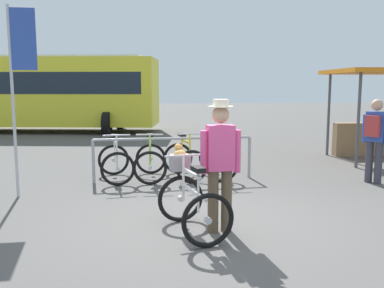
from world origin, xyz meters
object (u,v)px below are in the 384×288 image
at_px(person_with_featured_bike, 220,160).
at_px(racked_bike_white, 116,162).
at_px(bus_distant, 35,90).
at_px(banner_flag, 19,65).
at_px(racked_bike_lime, 150,161).
at_px(featured_bicycle, 190,195).
at_px(racked_bike_black, 218,159).
at_px(racked_bike_yellow, 184,160).
at_px(pedestrian_with_backpack, 375,136).

bearing_deg(person_with_featured_bike, racked_bike_white, 113.92).
bearing_deg(bus_distant, banner_flag, -79.02).
relative_size(racked_bike_lime, bus_distant, 0.11).
bearing_deg(banner_flag, racked_bike_lime, 26.32).
height_order(bus_distant, banner_flag, banner_flag).
relative_size(featured_bicycle, person_with_featured_bike, 0.72).
height_order(racked_bike_white, racked_bike_black, same).
bearing_deg(person_with_featured_bike, banner_flag, 143.20).
bearing_deg(racked_bike_lime, featured_bicycle, -83.36).
relative_size(racked_bike_yellow, racked_bike_black, 1.09).
height_order(pedestrian_with_backpack, bus_distant, bus_distant).
relative_size(pedestrian_with_backpack, banner_flag, 0.51).
height_order(racked_bike_black, featured_bicycle, featured_bicycle).
height_order(featured_bicycle, bus_distant, bus_distant).
bearing_deg(racked_bike_yellow, bus_distant, 117.10).
height_order(person_with_featured_bike, banner_flag, banner_flag).
relative_size(featured_bicycle, pedestrian_with_backpack, 0.76).
height_order(racked_bike_yellow, featured_bicycle, featured_bicycle).
relative_size(person_with_featured_bike, bus_distant, 0.17).
bearing_deg(racked_bike_lime, banner_flag, -153.68).
bearing_deg(racked_bike_yellow, banner_flag, -159.32).
bearing_deg(bus_distant, pedestrian_with_backpack, -51.32).
bearing_deg(racked_bike_lime, racked_bike_white, -179.27).
xyz_separation_m(racked_bike_yellow, featured_bicycle, (-0.33, -3.18, 0.12)).
bearing_deg(racked_bike_black, featured_bicycle, -107.92).
height_order(racked_bike_black, pedestrian_with_backpack, pedestrian_with_backpack).
distance_m(racked_bike_white, racked_bike_lime, 0.70).
relative_size(person_with_featured_bike, pedestrian_with_backpack, 1.05).
height_order(racked_bike_lime, banner_flag, banner_flag).
relative_size(racked_bike_yellow, bus_distant, 0.12).
bearing_deg(person_with_featured_bike, bus_distant, 111.13).
height_order(racked_bike_white, racked_bike_lime, same).
distance_m(racked_bike_yellow, banner_flag, 3.60).
xyz_separation_m(racked_bike_lime, featured_bicycle, (0.37, -3.17, 0.12)).
xyz_separation_m(bus_distant, banner_flag, (2.10, -10.83, 0.49)).
distance_m(pedestrian_with_backpack, banner_flag, 6.61).
xyz_separation_m(pedestrian_with_backpack, bus_distant, (-8.58, 10.72, 0.80)).
distance_m(racked_bike_black, person_with_featured_bike, 3.40).
xyz_separation_m(racked_bike_black, bus_distant, (-5.68, 9.73, 1.37)).
xyz_separation_m(racked_bike_white, featured_bicycle, (1.07, -3.16, 0.12)).
bearing_deg(racked_bike_white, bus_distant, 110.17).
bearing_deg(racked_bike_yellow, racked_bike_white, -179.27).
bearing_deg(pedestrian_with_backpack, person_with_featured_bike, -147.07).
distance_m(racked_bike_lime, person_with_featured_bike, 3.41).
height_order(racked_bike_lime, pedestrian_with_backpack, pedestrian_with_backpack).
height_order(featured_bicycle, pedestrian_with_backpack, pedestrian_with_backpack).
distance_m(racked_bike_black, pedestrian_with_backpack, 3.11).
distance_m(racked_bike_white, pedestrian_with_backpack, 5.12).
bearing_deg(banner_flag, featured_bicycle, -39.32).
height_order(racked_bike_white, bus_distant, bus_distant).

